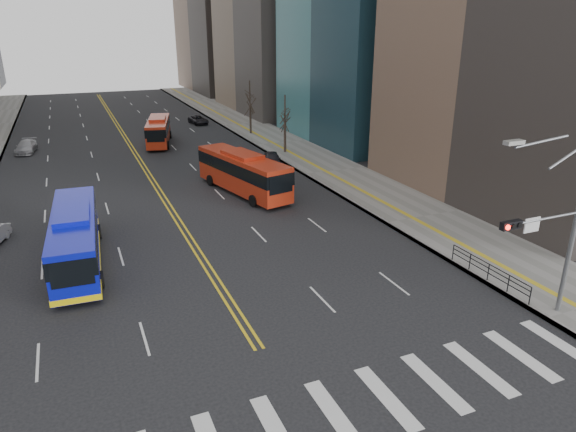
{
  "coord_description": "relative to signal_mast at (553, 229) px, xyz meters",
  "views": [
    {
      "loc": [
        -6.59,
        -13.71,
        13.88
      ],
      "look_at": [
        3.61,
        10.14,
        4.23
      ],
      "focal_mm": 32.0,
      "sensor_mm": 36.0,
      "label": 1
    }
  ],
  "objects": [
    {
      "name": "car_dark_mid",
      "position": [
        -1.27,
        33.21,
        -4.13
      ],
      "size": [
        2.93,
        4.61,
        1.46
      ],
      "primitive_type": "imported",
      "rotation": [
        0.0,
        0.0,
        -0.3
      ],
      "color": "black",
      "rests_on": "ground"
    },
    {
      "name": "pedestrian_railing",
      "position": [
        0.53,
        4.0,
        -4.03
      ],
      "size": [
        0.06,
        6.06,
        1.02
      ],
      "color": "black",
      "rests_on": "sidewalk_right"
    },
    {
      "name": "blue_bus",
      "position": [
        -20.94,
        15.94,
        -3.03
      ],
      "size": [
        3.25,
        12.04,
        3.47
      ],
      "color": "#0C12B5",
      "rests_on": "ground"
    },
    {
      "name": "crosswalk",
      "position": [
        -13.77,
        -2.0,
        -4.85
      ],
      "size": [
        26.7,
        4.0,
        0.01
      ],
      "color": "silver",
      "rests_on": "ground"
    },
    {
      "name": "car_dark_far",
      "position": [
        -2.45,
        60.4,
        -4.25
      ],
      "size": [
        2.49,
        4.55,
        1.21
      ],
      "primitive_type": "imported",
      "rotation": [
        0.0,
        0.0,
        0.12
      ],
      "color": "black",
      "rests_on": "ground"
    },
    {
      "name": "centerline",
      "position": [
        -13.77,
        53.0,
        -4.85
      ],
      "size": [
        0.55,
        100.0,
        0.01
      ],
      "color": "gold",
      "rests_on": "ground"
    },
    {
      "name": "street_trees",
      "position": [
        -20.94,
        32.55,
        0.02
      ],
      "size": [
        35.2,
        47.2,
        7.6
      ],
      "color": "#2D231C",
      "rests_on": "ground"
    },
    {
      "name": "red_bus_near",
      "position": [
        -6.99,
        25.57,
        -2.84
      ],
      "size": [
        5.18,
        11.78,
        3.63
      ],
      "color": "red",
      "rests_on": "ground"
    },
    {
      "name": "signal_mast",
      "position": [
        0.0,
        0.0,
        0.0
      ],
      "size": [
        5.37,
        0.37,
        9.39
      ],
      "color": "gray",
      "rests_on": "ground"
    },
    {
      "name": "car_silver",
      "position": [
        -25.29,
        50.05,
        -4.17
      ],
      "size": [
        2.63,
        4.98,
        1.38
      ],
      "primitive_type": "imported",
      "rotation": [
        0.0,
        0.0,
        -0.15
      ],
      "color": "#96959A",
      "rests_on": "ground"
    },
    {
      "name": "sidewalk_right",
      "position": [
        3.73,
        43.0,
        -4.78
      ],
      "size": [
        7.0,
        130.0,
        0.15
      ],
      "primitive_type": "cube",
      "color": "slate",
      "rests_on": "ground"
    },
    {
      "name": "ground",
      "position": [
        -13.77,
        -2.0,
        -4.86
      ],
      "size": [
        220.0,
        220.0,
        0.0
      ],
      "primitive_type": "plane",
      "color": "black"
    },
    {
      "name": "red_bus_far",
      "position": [
        -10.26,
        48.72,
        -3.01
      ],
      "size": [
        4.73,
        10.62,
        3.3
      ],
      "color": "red",
      "rests_on": "ground"
    }
  ]
}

